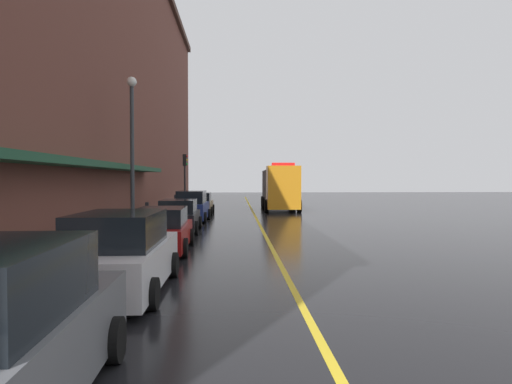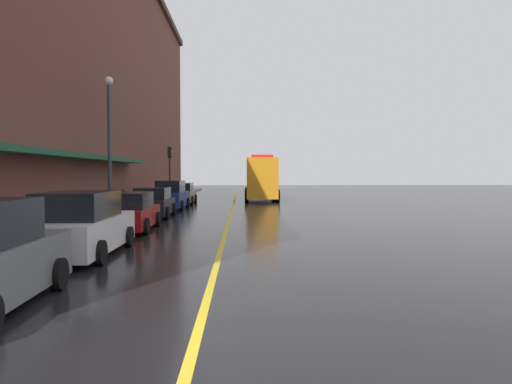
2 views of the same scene
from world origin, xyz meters
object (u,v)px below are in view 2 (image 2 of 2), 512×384
(parked_car_2, at_px, (129,212))
(street_lamp_left, at_px, (109,131))
(parking_meter_1, at_px, (158,191))
(traffic_light_near, at_px, (170,163))
(parked_car_1, at_px, (81,226))
(utility_truck, at_px, (261,179))
(parking_meter_2, at_px, (96,204))
(parked_car_4, at_px, (171,196))
(parking_meter_0, at_px, (123,198))
(parked_car_3, at_px, (153,203))
(parked_car_5, at_px, (182,194))

(parked_car_2, bearing_deg, street_lamp_left, 22.74)
(parking_meter_1, xyz_separation_m, street_lamp_left, (-0.60, -10.04, 3.34))
(traffic_light_near, bearing_deg, parked_car_1, -86.91)
(utility_truck, bearing_deg, parking_meter_2, -19.44)
(traffic_light_near, bearing_deg, parking_meter_1, -90.67)
(parked_car_2, bearing_deg, parking_meter_1, 4.57)
(parked_car_4, relative_size, parking_meter_1, 3.28)
(parked_car_2, xyz_separation_m, parked_car_4, (-0.03, 11.44, 0.12))
(parking_meter_0, distance_m, parking_meter_1, 9.83)
(parked_car_1, relative_size, parked_car_2, 1.08)
(parking_meter_2, bearing_deg, parked_car_1, -76.74)
(parked_car_3, bearing_deg, parked_car_4, -1.61)
(parked_car_1, height_order, traffic_light_near, traffic_light_near)
(parking_meter_2, height_order, street_lamp_left, street_lamp_left)
(parked_car_5, relative_size, parking_meter_1, 3.15)
(utility_truck, xyz_separation_m, street_lamp_left, (-8.21, -16.41, 2.62))
(parked_car_2, relative_size, parked_car_4, 1.03)
(parked_car_1, xyz_separation_m, parked_car_5, (0.00, 22.31, -0.10))
(parked_car_5, distance_m, traffic_light_near, 4.43)
(parking_meter_0, xyz_separation_m, parking_meter_1, (0.00, 9.83, 0.00))
(parked_car_1, bearing_deg, utility_truck, -12.88)
(parked_car_1, bearing_deg, parking_meter_0, 7.81)
(parked_car_4, distance_m, utility_truck, 11.47)
(parking_meter_1, xyz_separation_m, traffic_light_near, (0.06, 5.29, 2.10))
(parked_car_3, distance_m, parking_meter_0, 1.69)
(parked_car_5, distance_m, parking_meter_2, 16.23)
(parked_car_5, distance_m, parking_meter_1, 2.37)
(street_lamp_left, bearing_deg, parked_car_3, 32.31)
(parking_meter_1, bearing_deg, traffic_light_near, 89.33)
(traffic_light_near, bearing_deg, street_lamp_left, -92.47)
(parked_car_1, height_order, parking_meter_0, parked_car_1)
(parked_car_5, xyz_separation_m, traffic_light_near, (-1.39, 3.44, 2.41))
(parking_meter_0, distance_m, street_lamp_left, 3.40)
(parked_car_4, bearing_deg, parked_car_2, -178.18)
(parked_car_4, bearing_deg, parking_meter_1, 25.21)
(parked_car_5, bearing_deg, parking_meter_2, 174.97)
(parking_meter_0, bearing_deg, parking_meter_1, 90.00)
(parking_meter_0, relative_size, street_lamp_left, 0.19)
(parked_car_5, height_order, street_lamp_left, street_lamp_left)
(parked_car_2, relative_size, parking_meter_0, 3.38)
(parking_meter_2, bearing_deg, traffic_light_near, 89.82)
(parking_meter_2, xyz_separation_m, traffic_light_near, (0.06, 19.60, 2.10))
(parking_meter_0, bearing_deg, parked_car_3, 37.40)
(parked_car_2, distance_m, parked_car_3, 5.86)
(utility_truck, distance_m, parking_meter_2, 22.05)
(parked_car_2, distance_m, street_lamp_left, 6.26)
(parked_car_5, bearing_deg, parking_meter_0, 173.02)
(utility_truck, bearing_deg, parked_car_3, -21.74)
(parking_meter_1, relative_size, traffic_light_near, 0.31)
(parked_car_5, height_order, parking_meter_2, parked_car_5)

